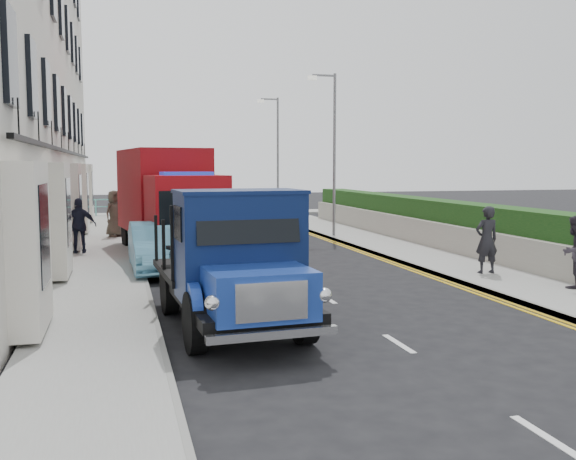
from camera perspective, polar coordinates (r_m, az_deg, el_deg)
The scene contains 20 objects.
ground at distance 13.39m, azimuth 6.20°, elevation -7.77°, with size 120.00×120.00×0.00m, color black.
pavement_west at distance 21.36m, azimuth -16.08°, elevation -2.73°, with size 2.40×38.00×0.12m, color gray.
pavement_east at distance 23.59m, azimuth 10.36°, elevation -1.81°, with size 2.60×38.00×0.12m, color gray.
promenade at distance 41.52m, azimuth -8.35°, elevation 1.45°, with size 30.00×2.50×0.12m, color gray.
sea_plane at distance 72.36m, azimuth -11.18°, elevation 3.16°, with size 120.00×120.00×0.00m, color slate.
garden_east at distance 24.37m, azimuth 14.46°, elevation 0.33°, with size 1.45×28.00×1.75m.
seafront_railing at distance 40.69m, azimuth -8.24°, elevation 2.10°, with size 13.00×0.08×1.11m.
lamp_mid at distance 27.62m, azimuth 3.91°, elevation 7.54°, with size 1.23×0.18×7.00m.
lamp_far at distance 37.22m, azimuth -1.10°, elevation 7.09°, with size 1.23×0.18×7.00m.
bedford_lorry at distance 11.81m, azimuth -4.52°, elevation -3.55°, with size 2.53×5.72×2.64m.
red_lorry at distance 22.93m, azimuth -10.70°, elevation 2.77°, with size 3.38×7.34×3.70m.
parked_car_front at distance 17.46m, azimuth -7.83°, elevation -2.00°, with size 1.85×4.61×1.57m, color black.
parked_car_mid at distance 19.32m, azimuth -11.49°, elevation -1.50°, with size 1.54×4.41×1.45m, color #63AED4.
parked_car_rear at distance 27.21m, azimuth -10.40°, elevation 0.58°, with size 2.01×4.95×1.44m, color #A3A2A6.
seafront_car_left at distance 36.85m, azimuth -8.32°, elevation 2.05°, with size 2.61×5.67×1.58m, color black.
seafront_car_right at distance 36.56m, azimuth -3.59°, elevation 2.12°, with size 1.93×4.80×1.64m, color #A3A2A7.
pedestrian_east_near at distance 18.72m, azimuth 17.24°, elevation -0.83°, with size 0.69×0.45×1.89m, color black.
pedestrian_east_far at distance 17.24m, azimuth 24.11°, elevation -1.78°, with size 0.87×0.68×1.79m, color #312B35.
pedestrian_west_near at distance 23.16m, azimuth -18.04°, elevation 0.37°, with size 1.11×0.46×1.90m, color #1A1E30.
pedestrian_west_far at distance 28.07m, azimuth -15.16°, elevation 1.42°, with size 0.96×0.63×1.97m, color #423A30.
Camera 1 is at (-4.71, -12.13, 3.12)m, focal length 40.00 mm.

